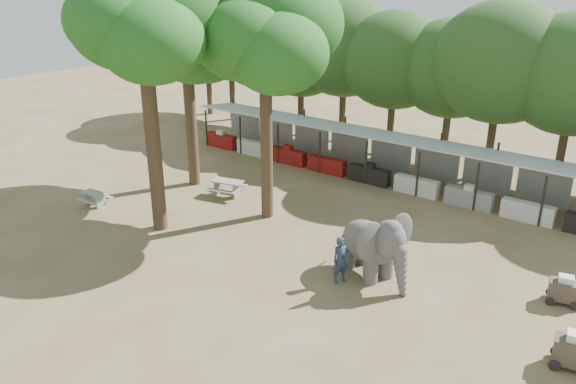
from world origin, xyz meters
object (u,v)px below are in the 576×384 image
Objects in this scene: picnic_table_near at (94,197)px; picnic_table_far at (227,186)px; yard_tree_center at (143,16)px; cart_front at (574,351)px; cart_back at (564,290)px; elephant at (375,245)px; yard_tree_back at (265,30)px; yard_tree_left at (186,29)px; handler at (341,260)px.

picnic_table_far is at bearing 45.29° from picnic_table_near.
cart_front is (17.25, 0.65, -8.62)m from yard_tree_center.
cart_back is at bearing 8.96° from picnic_table_near.
cart_back is at bearing 41.20° from elephant.
picnic_table_far is 1.60× the size of cart_back.
elephant is (6.99, -2.19, -7.22)m from yard_tree_back.
yard_tree_back is (6.00, -1.00, 0.34)m from yard_tree_left.
elephant is (9.99, 1.82, -7.88)m from yard_tree_center.
cart_back is at bearing -34.89° from handler.
yard_tree_left reaches higher than picnic_table_near.
cart_back is at bearing -2.40° from yard_tree_left.
elephant reaches higher than cart_front.
yard_tree_center reaches higher than yard_tree_left.
cart_back is (16.35, -0.36, -0.01)m from picnic_table_far.
yard_tree_left is 22.07m from cart_front.
cart_front is (8.06, -0.07, -0.32)m from handler.
handler is at bearing -166.64° from cart_back.
handler is at bearing -27.94° from yard_tree_back.
picnic_table_near is 21.19m from cart_back.
handler is at bearing -36.59° from picnic_table_far.
picnic_table_far is at bearing 96.29° from handler.
picnic_table_near is 1.17× the size of cart_back.
picnic_table_far is (-10.16, 2.74, -0.79)m from elephant.
picnic_table_near is (-7.51, -4.41, -8.10)m from yard_tree_back.
handler reaches higher than picnic_table_far.
picnic_table_near is at bearing -105.55° from yard_tree_left.
cart_front is (20.25, -4.35, -7.61)m from yard_tree_left.
yard_tree_center reaches higher than picnic_table_near.
yard_tree_center is 19.29m from cart_front.
yard_tree_left is 8.18m from picnic_table_far.
handler reaches higher than cart_front.
picnic_table_far is at bearing 165.60° from cart_back.
yard_tree_back reaches higher than picnic_table_far.
yard_tree_left is at bearing 164.47° from cart_back.
yard_tree_back is at bearing 26.85° from picnic_table_near.
yard_tree_center reaches higher than elephant.
yard_tree_back reaches higher than yard_tree_left.
handler is at bearing 170.12° from cart_front.
picnic_table_far reaches higher than picnic_table_near.
yard_tree_left is 20.67m from cart_back.
cart_back is (20.68, 4.61, 0.08)m from picnic_table_near.
yard_tree_back is (3.00, 4.00, -0.67)m from yard_tree_center.
yard_tree_back reaches higher than cart_front.
yard_tree_center is 9.86m from picnic_table_near.
yard_tree_back is 5.77× the size of picnic_table_far.
yard_tree_left is at bearing 120.96° from yard_tree_center.
elephant is 2.48× the size of picnic_table_near.
picnic_table_near is at bearing -145.36° from picnic_table_far.
yard_tree_center is 9.80m from picnic_table_far.
elephant is 1.96× the size of handler.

